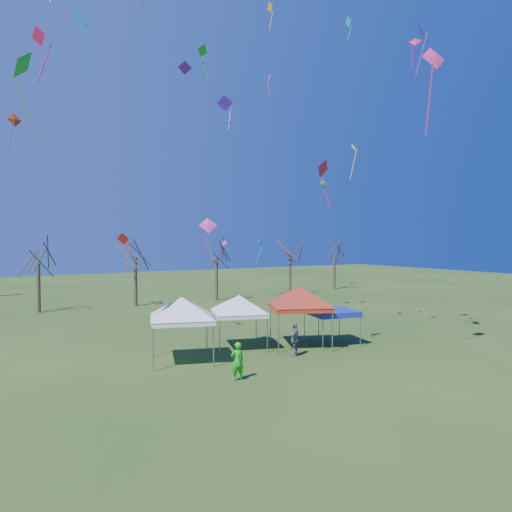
# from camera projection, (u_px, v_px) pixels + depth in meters

# --- Properties ---
(ground) EXTENTS (140.00, 140.00, 0.00)m
(ground) POSITION_uv_depth(u_px,v_px,m) (313.00, 360.00, 23.92)
(ground) COLOR #254516
(ground) RESTS_ON ground
(tree_1) EXTENTS (3.42, 3.42, 7.54)m
(tree_1) POSITION_uv_depth(u_px,v_px,m) (38.00, 246.00, 39.39)
(tree_1) COLOR #3D2D21
(tree_1) RESTS_ON ground
(tree_2) EXTENTS (3.71, 3.71, 8.18)m
(tree_2) POSITION_uv_depth(u_px,v_px,m) (135.00, 240.00, 43.43)
(tree_2) COLOR #3D2D21
(tree_2) RESTS_ON ground
(tree_3) EXTENTS (3.59, 3.59, 7.91)m
(tree_3) POSITION_uv_depth(u_px,v_px,m) (216.00, 242.00, 47.44)
(tree_3) COLOR #3D2D21
(tree_3) RESTS_ON ground
(tree_4) EXTENTS (3.58, 3.58, 7.89)m
(tree_4) POSITION_uv_depth(u_px,v_px,m) (290.00, 242.00, 52.17)
(tree_4) COLOR #3D2D21
(tree_4) RESTS_ON ground
(tree_5) EXTENTS (3.39, 3.39, 7.46)m
(tree_5) POSITION_uv_depth(u_px,v_px,m) (334.00, 245.00, 58.22)
(tree_5) COLOR #3D2D21
(tree_5) RESTS_ON ground
(tent_white_west) EXTENTS (4.18, 4.18, 3.88)m
(tent_white_west) POSITION_uv_depth(u_px,v_px,m) (182.00, 302.00, 23.50)
(tent_white_west) COLOR gray
(tent_white_west) RESTS_ON ground
(tent_white_mid) EXTENTS (3.88, 3.88, 3.59)m
(tent_white_mid) POSITION_uv_depth(u_px,v_px,m) (239.00, 299.00, 26.41)
(tent_white_mid) COLOR gray
(tent_white_mid) RESTS_ON ground
(tent_red) EXTENTS (4.35, 4.35, 4.10)m
(tent_red) POSITION_uv_depth(u_px,v_px,m) (300.00, 291.00, 26.92)
(tent_red) COLOR gray
(tent_red) RESTS_ON ground
(tent_blue) EXTENTS (3.12, 3.12, 2.08)m
(tent_blue) POSITION_uv_depth(u_px,v_px,m) (332.00, 313.00, 27.57)
(tent_blue) COLOR gray
(tent_blue) RESTS_ON ground
(person_grey) EXTENTS (1.12, 1.00, 1.83)m
(person_grey) POSITION_uv_depth(u_px,v_px,m) (295.00, 339.00, 24.76)
(person_grey) COLOR slate
(person_grey) RESTS_ON ground
(person_green) EXTENTS (0.66, 0.46, 1.72)m
(person_green) POSITION_uv_depth(u_px,v_px,m) (237.00, 361.00, 20.45)
(person_green) COLOR green
(person_green) RESTS_ON ground
(kite_12) EXTENTS (1.00, 0.47, 3.06)m
(kite_12) POSITION_uv_depth(u_px,v_px,m) (323.00, 183.00, 52.66)
(kite_12) COLOR #179539
(kite_12) RESTS_ON ground
(kite_7) EXTENTS (1.14, 1.25, 3.26)m
(kite_7) POSITION_uv_depth(u_px,v_px,m) (39.00, 37.00, 25.07)
(kite_7) COLOR red
(kite_7) RESTS_ON ground
(kite_13) EXTENTS (1.21, 1.10, 2.83)m
(kite_13) POSITION_uv_depth(u_px,v_px,m) (123.00, 239.00, 38.61)
(kite_13) COLOR red
(kite_13) RESTS_ON ground
(kite_25) EXTENTS (0.33, 0.69, 1.51)m
(kite_25) POSITION_uv_depth(u_px,v_px,m) (349.00, 22.00, 28.24)
(kite_25) COLOR #0CB5A0
(kite_25) RESTS_ON ground
(kite_9) EXTENTS (0.86, 0.87, 1.86)m
(kite_9) POSITION_uv_depth(u_px,v_px,m) (415.00, 42.00, 27.36)
(kite_9) COLOR red
(kite_9) RESTS_ON ground
(kite_1) EXTENTS (1.15, 0.87, 2.31)m
(kite_1) POSITION_uv_depth(u_px,v_px,m) (208.00, 226.00, 25.06)
(kite_1) COLOR #CD2D86
(kite_1) RESTS_ON ground
(kite_11) EXTENTS (1.40, 1.32, 2.78)m
(kite_11) POSITION_uv_depth(u_px,v_px,m) (225.00, 103.00, 35.45)
(kite_11) COLOR #581CC7
(kite_11) RESTS_ON ground
(kite_8) EXTENTS (0.69, 1.34, 3.86)m
(kite_8) POSITION_uv_depth(u_px,v_px,m) (80.00, 19.00, 23.64)
(kite_8) COLOR #168BEB
(kite_8) RESTS_ON ground
(kite_15) EXTENTS (0.61, 0.87, 1.69)m
(kite_15) POSITION_uv_depth(u_px,v_px,m) (269.00, 78.00, 34.66)
(kite_15) COLOR #F3366F
(kite_15) RESTS_ON ground
(kite_14) EXTENTS (1.15, 1.43, 3.25)m
(kite_14) POSITION_uv_depth(u_px,v_px,m) (21.00, 65.00, 17.41)
(kite_14) COLOR #179719
(kite_14) RESTS_ON ground
(kite_2) EXTENTS (1.34, 0.90, 3.22)m
(kite_2) POSITION_uv_depth(u_px,v_px,m) (14.00, 120.00, 38.27)
(kite_2) COLOR #C03812
(kite_2) RESTS_ON ground
(kite_22) EXTENTS (0.92, 1.00, 2.65)m
(kite_22) POSITION_uv_depth(u_px,v_px,m) (224.00, 244.00, 46.24)
(kite_22) COLOR purple
(kite_22) RESTS_ON ground
(kite_18) EXTENTS (0.32, 0.74, 1.88)m
(kite_18) POSITION_uv_depth(u_px,v_px,m) (270.00, 8.00, 29.01)
(kite_18) COLOR gold
(kite_18) RESTS_ON ground
(kite_5) EXTENTS (1.40, 0.87, 4.25)m
(kite_5) POSITION_uv_depth(u_px,v_px,m) (434.00, 59.00, 21.48)
(kite_5) COLOR #E23266
(kite_5) RESTS_ON ground
(kite_3) EXTENTS (1.48, 1.23, 3.02)m
(kite_3) POSITION_uv_depth(u_px,v_px,m) (185.00, 68.00, 41.12)
(kite_3) COLOR #6E16A0
(kite_3) RESTS_ON ground
(kite_0) EXTENTS (0.96, 0.89, 3.01)m
(kite_0) POSITION_uv_depth(u_px,v_px,m) (422.00, 33.00, 25.60)
(kite_0) COLOR purple
(kite_0) RESTS_ON ground
(kite_27) EXTENTS (1.18, 0.89, 2.65)m
(kite_27) POSITION_uv_depth(u_px,v_px,m) (322.00, 169.00, 24.38)
(kite_27) COLOR red
(kite_27) RESTS_ON ground
(kite_24) EXTENTS (1.09, 0.86, 2.51)m
(kite_24) POSITION_uv_depth(u_px,v_px,m) (202.00, 51.00, 32.47)
(kite_24) COLOR green
(kite_24) RESTS_ON ground
(kite_19) EXTENTS (0.95, 0.84, 2.43)m
(kite_19) POSITION_uv_depth(u_px,v_px,m) (260.00, 244.00, 43.50)
(kite_19) COLOR #0CA4C0
(kite_19) RESTS_ON ground
(kite_17) EXTENTS (0.96, 0.79, 2.56)m
(kite_17) POSITION_uv_depth(u_px,v_px,m) (355.00, 149.00, 31.36)
(kite_17) COLOR yellow
(kite_17) RESTS_ON ground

